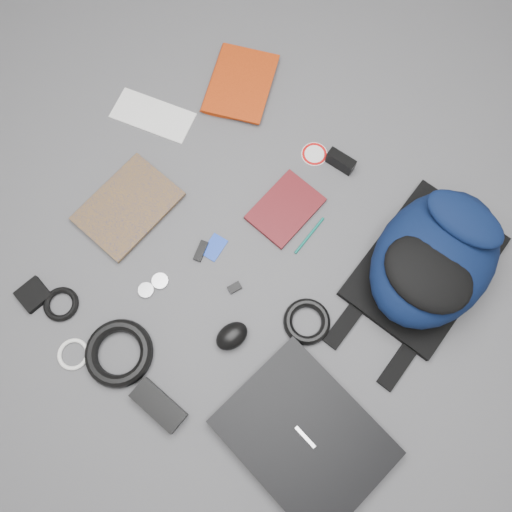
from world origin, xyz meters
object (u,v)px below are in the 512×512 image
Objects in this scene: compact_camera at (341,161)px; pouch at (33,295)px; backpack at (435,258)px; power_brick at (159,405)px; textbook_red at (211,77)px; comic_book at (104,186)px; laptop at (304,437)px; mouse at (232,336)px; dvd_case at (285,209)px.

compact_camera reaches higher than pouch.
backpack is 3.18× the size of power_brick.
textbook_red is 0.48m from comic_book.
comic_book is 0.71m from compact_camera.
textbook_red is (-0.86, 0.13, -0.08)m from backpack.
backpack is at bearing -19.97° from compact_camera.
textbook_red reaches higher than comic_book.
mouse is at bearing 172.83° from laptop.
backpack is 0.82m from power_brick.
backpack is 1.18× the size of laptop.
backpack reaches higher than pouch.
compact_camera is 0.59× the size of power_brick.
compact_camera and mouse have the same top height.
comic_book is at bearing -145.96° from dvd_case.
comic_book is at bearing -156.79° from backpack.
pouch is (0.06, -0.36, -0.00)m from comic_book.
mouse reaches higher than pouch.
power_brick is at bearing -83.12° from mouse.
dvd_case is 0.40m from mouse.
compact_camera is 1.14× the size of pouch.
compact_camera is at bearing 61.64° from pouch.
compact_camera is 0.93× the size of mouse.
comic_book is (-0.88, 0.21, -0.01)m from laptop.
textbook_red is 1.00m from power_brick.
compact_camera is at bearing 162.90° from backpack.
pouch is (-0.81, -0.15, -0.01)m from laptop.
backpack is 0.58m from laptop.
power_brick is (0.06, -0.64, 0.01)m from dvd_case.
pouch is (-0.51, -0.24, -0.01)m from mouse.
laptop reaches higher than dvd_case.
mouse is 0.26m from power_brick.
laptop is 0.90m from comic_book.
compact_camera is (0.49, -0.00, 0.01)m from textbook_red.
backpack reaches higher than comic_book.
power_brick reaches higher than textbook_red.
mouse is 0.63× the size of power_brick.
backpack reaches higher than dvd_case.
comic_book is 1.37× the size of dvd_case.
comic_book is 0.65m from power_brick.
laptop is 0.78m from compact_camera.
laptop reaches higher than comic_book.
comic_book is 3.00× the size of mouse.
compact_camera reaches higher than textbook_red.
dvd_case is at bearing 139.71° from laptop.
dvd_case is 2.68× the size of pouch.
dvd_case is 1.38× the size of power_brick.
pouch is at bearing -178.96° from power_brick.
pouch is (-0.47, 0.02, -0.01)m from power_brick.
power_brick is at bearing -1.89° from pouch.
backpack is 6.18× the size of pouch.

